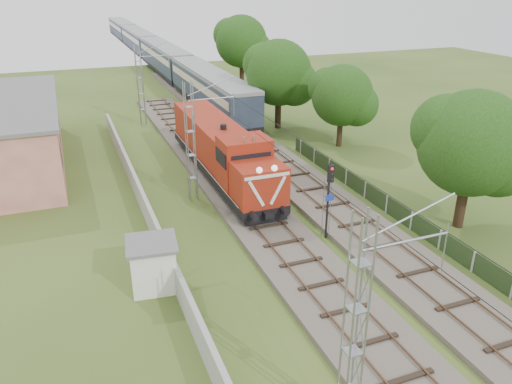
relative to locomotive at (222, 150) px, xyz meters
name	(u,v)px	position (x,y,z in m)	size (l,w,h in m)	color
ground	(315,283)	(0.00, -14.91, -2.31)	(140.00, 140.00, 0.00)	#324A1C
track_main	(262,221)	(0.00, -7.91, -2.12)	(4.20, 70.00, 0.45)	#6B6054
track_side	(260,149)	(5.00, 5.09, -2.12)	(4.20, 80.00, 0.45)	#6B6054
catenary	(191,143)	(-2.95, -2.91, 1.74)	(3.31, 70.00, 8.00)	gray
boundary_wall	(141,197)	(-6.50, -2.91, -1.56)	(0.25, 40.00, 1.50)	#9E9E99
station_building	(5,133)	(-15.00, 9.09, 0.33)	(8.40, 20.40, 5.22)	tan
fence	(412,221)	(8.00, -11.91, -1.71)	(0.12, 32.00, 1.20)	black
locomotive	(222,150)	(0.00, 0.00, 0.00)	(3.11, 17.74, 4.51)	black
coach_rake	(150,47)	(5.00, 57.13, 0.39)	(3.29, 98.23, 3.81)	black
signal_post	(329,188)	(2.77, -11.01, 0.85)	(0.51, 0.39, 4.59)	black
relay_hut	(153,264)	(-7.40, -12.28, -1.07)	(2.64, 2.64, 2.46)	silver
tree_a	(473,144)	(11.04, -12.54, 2.87)	(6.41, 6.11, 8.31)	#372416
tree_b	(343,96)	(12.18, 3.78, 2.18)	(5.55, 5.28, 7.19)	#372416
tree_c	(280,74)	(9.45, 11.16, 3.07)	(6.65, 6.33, 8.62)	#372416
tree_d	(242,42)	(13.18, 32.21, 3.57)	(7.27, 6.92, 9.42)	#372416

